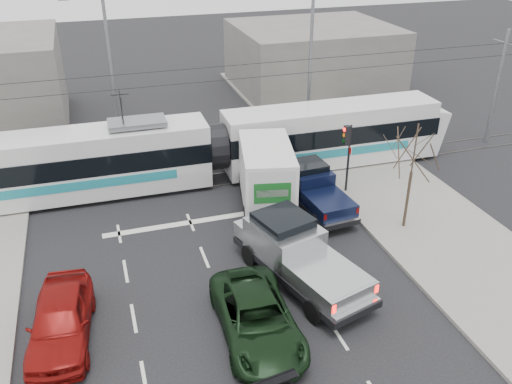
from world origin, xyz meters
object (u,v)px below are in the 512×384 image
object	(u,v)px
red_car	(61,320)
tram	(215,148)
silver_pickup	(295,252)
street_lamp_far	(108,66)
navy_pickup	(314,188)
traffic_signal	(347,144)
box_truck	(265,175)
green_car	(257,318)
bare_tree	(414,153)
street_lamp_near	(308,59)

from	to	relation	value
red_car	tram	bearing A→B (deg)	58.89
tram	silver_pickup	world-z (taller)	tram
street_lamp_far	navy_pickup	bearing A→B (deg)	-50.57
red_car	traffic_signal	bearing A→B (deg)	32.45
tram	box_truck	bearing A→B (deg)	-64.75
traffic_signal	silver_pickup	world-z (taller)	traffic_signal
traffic_signal	silver_pickup	xyz separation A→B (m)	(-5.01, -5.90, -1.55)
silver_pickup	green_car	distance (m)	3.73
bare_tree	green_car	size ratio (longest dim) A/B	0.93
street_lamp_near	navy_pickup	distance (m)	9.78
street_lamp_far	silver_pickup	xyz separation A→B (m)	(5.65, -15.40, -3.92)
silver_pickup	box_truck	distance (m)	6.02
silver_pickup	traffic_signal	bearing A→B (deg)	33.65
traffic_signal	street_lamp_near	bearing A→B (deg)	83.59
street_lamp_near	tram	distance (m)	8.44
street_lamp_far	navy_pickup	xyz separation A→B (m)	(8.56, -10.41, -4.05)
tram	silver_pickup	bearing A→B (deg)	-83.97
traffic_signal	street_lamp_near	distance (m)	7.91
navy_pickup	box_truck	bearing A→B (deg)	151.44
silver_pickup	street_lamp_near	bearing A→B (deg)	50.39
traffic_signal	street_lamp_far	xyz separation A→B (m)	(-10.66, 9.50, 2.37)
street_lamp_far	navy_pickup	world-z (taller)	street_lamp_far
green_car	red_car	distance (m)	6.66
street_lamp_near	box_truck	distance (m)	9.66
street_lamp_far	box_truck	bearing A→B (deg)	-55.93
tram	street_lamp_near	bearing A→B (deg)	30.67
box_truck	green_car	xyz separation A→B (m)	(-3.20, -8.73, -0.92)
bare_tree	silver_pickup	world-z (taller)	bare_tree
traffic_signal	box_truck	xyz separation A→B (m)	(-4.27, 0.06, -1.07)
green_car	traffic_signal	bearing A→B (deg)	51.74
box_truck	navy_pickup	bearing A→B (deg)	-11.64
bare_tree	box_truck	size ratio (longest dim) A/B	0.70
box_truck	red_car	distance (m)	11.84
street_lamp_near	silver_pickup	bearing A→B (deg)	-113.58
street_lamp_far	green_car	world-z (taller)	street_lamp_far
box_truck	green_car	world-z (taller)	box_truck
tram	navy_pickup	bearing A→B (deg)	-49.29
silver_pickup	red_car	world-z (taller)	silver_pickup
silver_pickup	bare_tree	bearing A→B (deg)	1.18
traffic_signal	red_car	distance (m)	15.57
navy_pickup	green_car	size ratio (longest dim) A/B	0.98
green_car	red_car	size ratio (longest dim) A/B	1.10
traffic_signal	tram	world-z (taller)	tram
street_lamp_near	red_car	xyz separation A→B (m)	(-14.71, -14.32, -4.28)
street_lamp_far	street_lamp_near	bearing A→B (deg)	-9.87
green_car	red_car	xyz separation A→B (m)	(-6.40, 1.85, 0.08)
traffic_signal	silver_pickup	distance (m)	7.89
silver_pickup	green_car	xyz separation A→B (m)	(-2.47, -2.77, -0.44)
bare_tree	box_truck	xyz separation A→B (m)	(-5.40, 4.06, -2.12)
bare_tree	green_car	xyz separation A→B (m)	(-8.60, -4.67, -3.04)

